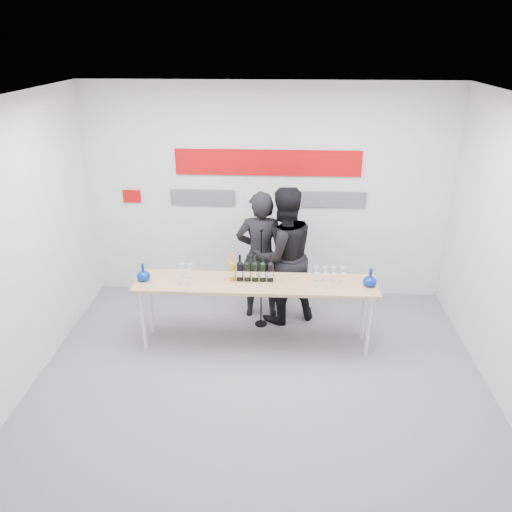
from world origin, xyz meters
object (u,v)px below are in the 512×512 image
(presenter_left, at_px, (260,256))
(presenter_right, at_px, (283,256))
(tasting_table, at_px, (256,287))
(mic_stand, at_px, (261,297))

(presenter_left, height_order, presenter_right, presenter_right)
(tasting_table, distance_m, presenter_left, 0.73)
(tasting_table, bearing_deg, presenter_right, 63.74)
(tasting_table, height_order, presenter_left, presenter_left)
(tasting_table, relative_size, presenter_left, 1.63)
(tasting_table, xyz_separation_m, presenter_left, (0.02, 0.73, 0.08))
(tasting_table, height_order, mic_stand, mic_stand)
(presenter_left, distance_m, presenter_right, 0.31)
(presenter_left, relative_size, mic_stand, 1.28)
(presenter_left, xyz_separation_m, mic_stand, (0.02, -0.28, -0.46))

